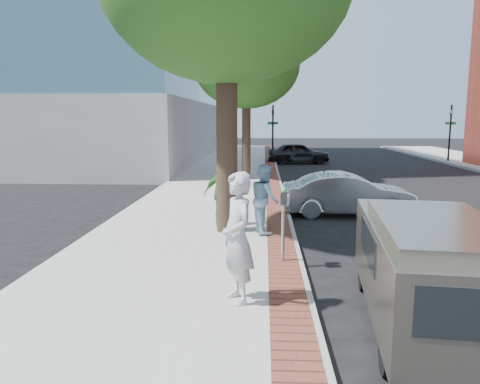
# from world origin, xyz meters

# --- Properties ---
(ground) EXTENTS (120.00, 120.00, 0.00)m
(ground) POSITION_xyz_m (0.00, 0.00, 0.00)
(ground) COLOR black
(ground) RESTS_ON ground
(sidewalk) EXTENTS (5.00, 60.00, 0.15)m
(sidewalk) POSITION_xyz_m (-1.50, 8.00, 0.07)
(sidewalk) COLOR #9E9991
(sidewalk) RESTS_ON ground
(brick_strip) EXTENTS (0.60, 60.00, 0.01)m
(brick_strip) POSITION_xyz_m (0.70, 8.00, 0.15)
(brick_strip) COLOR brown
(brick_strip) RESTS_ON sidewalk
(curb) EXTENTS (0.10, 60.00, 0.15)m
(curb) POSITION_xyz_m (1.05, 8.00, 0.07)
(curb) COLOR gray
(curb) RESTS_ON ground
(office_base) EXTENTS (18.20, 22.20, 4.00)m
(office_base) POSITION_xyz_m (-13.00, 22.00, 2.00)
(office_base) COLOR gray
(office_base) RESTS_ON ground
(signal_near) EXTENTS (0.70, 0.15, 3.80)m
(signal_near) POSITION_xyz_m (0.90, 22.00, 2.25)
(signal_near) COLOR black
(signal_near) RESTS_ON ground
(signal_far) EXTENTS (0.70, 0.15, 3.80)m
(signal_far) POSITION_xyz_m (12.50, 22.00, 2.25)
(signal_far) COLOR black
(signal_far) RESTS_ON ground
(tree_far) EXTENTS (4.80, 4.80, 7.14)m
(tree_far) POSITION_xyz_m (-0.50, 12.00, 5.30)
(tree_far) COLOR black
(tree_far) RESTS_ON sidewalk
(parking_meter) EXTENTS (0.12, 0.32, 1.47)m
(parking_meter) POSITION_xyz_m (0.69, -0.56, 1.21)
(parking_meter) COLOR gray
(parking_meter) RESTS_ON sidewalk
(person_gray) EXTENTS (0.74, 0.87, 2.01)m
(person_gray) POSITION_xyz_m (-0.09, -2.66, 1.16)
(person_gray) COLOR #AFB0B4
(person_gray) RESTS_ON sidewalk
(person_officer) EXTENTS (0.83, 0.96, 1.70)m
(person_officer) POSITION_xyz_m (0.34, 1.74, 1.00)
(person_officer) COLOR #7BA3BF
(person_officer) RESTS_ON sidewalk
(person_green) EXTENTS (1.01, 0.47, 1.68)m
(person_green) POSITION_xyz_m (-0.76, 2.54, 0.99)
(person_green) COLOR #3C823B
(person_green) RESTS_ON sidewalk
(sedan_silver) EXTENTS (3.98, 1.49, 1.30)m
(sedan_silver) POSITION_xyz_m (2.88, 4.68, 0.65)
(sedan_silver) COLOR #BABEC2
(sedan_silver) RESTS_ON ground
(bg_car) EXTENTS (4.16, 1.94, 1.38)m
(bg_car) POSITION_xyz_m (2.56, 21.18, 0.69)
(bg_car) COLOR black
(bg_car) RESTS_ON ground
(van) EXTENTS (2.13, 4.52, 1.62)m
(van) POSITION_xyz_m (2.66, -2.96, 0.88)
(van) COLOR gray
(van) RESTS_ON ground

